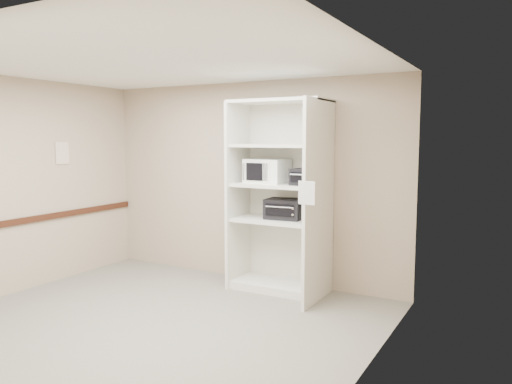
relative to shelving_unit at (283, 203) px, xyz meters
The scene contains 12 objects.
floor 2.15m from the shelving_unit, 111.36° to the right, with size 4.50×4.00×0.01m, color slate.
ceiling 2.41m from the shelving_unit, 111.36° to the right, with size 4.50×4.00×0.01m, color white.
wall_back 0.76m from the shelving_unit, 155.96° to the left, with size 4.50×0.02×2.70m, color tan.
wall_left 3.38m from the shelving_unit, 149.71° to the right, with size 0.02×4.00×2.70m, color tan.
wall_right 2.34m from the shelving_unit, 47.07° to the right, with size 0.02×4.00×2.70m, color tan.
shelving_unit is the anchor object (origin of this frame).
microwave 0.46m from the shelving_unit, behind, with size 0.51×0.39×0.31m, color white.
toaster_oven_upper 0.48m from the shelving_unit, ahead, with size 0.35×0.27×0.20m, color black.
toaster_oven_lower 0.10m from the shelving_unit, 87.88° to the left, with size 0.46×0.35×0.26m, color black.
paper_sign 0.89m from the shelving_unit, 46.75° to the right, with size 0.20×0.01×0.25m, color white.
chair_rail 3.37m from the shelving_unit, 149.52° to the right, with size 0.04×3.98×0.08m, color #34160C.
wall_poster 3.11m from the shelving_unit, 162.28° to the right, with size 0.01×0.22×0.30m, color silver.
Camera 1 is at (3.39, -3.92, 1.94)m, focal length 35.00 mm.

